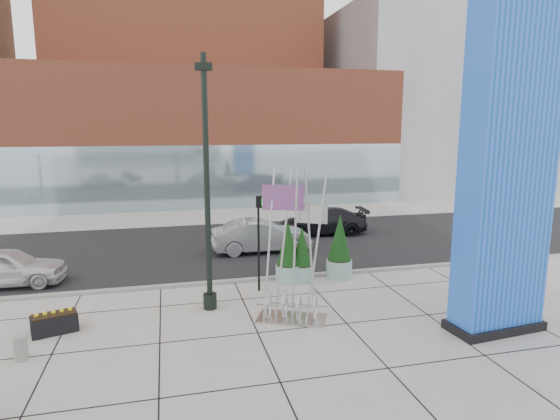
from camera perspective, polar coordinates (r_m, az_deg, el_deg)
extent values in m
plane|color=#9E9991|center=(16.05, -7.06, -13.54)|extent=(160.00, 160.00, 0.00)
cube|color=black|center=(25.49, -9.75, -4.58)|extent=(80.00, 12.00, 0.02)
cube|color=gray|center=(19.74, -8.46, -8.78)|extent=(80.00, 0.30, 0.12)
cube|color=brown|center=(41.71, -10.32, 8.71)|extent=(34.00, 10.00, 11.00)
cube|color=#8CA5B2|center=(37.12, -9.70, 3.93)|extent=(34.00, 0.60, 5.00)
cube|color=slate|center=(54.24, 17.24, 12.42)|extent=(20.00, 18.00, 18.00)
cube|color=blue|center=(15.78, 25.92, 4.14)|extent=(2.91, 1.40, 10.11)
cube|color=black|center=(16.93, 24.61, -12.61)|extent=(3.15, 1.65, 0.28)
cylinder|color=black|center=(16.20, -8.90, 2.84)|extent=(0.20, 0.20, 8.80)
cylinder|color=black|center=(17.21, -8.52, -10.91)|extent=(0.48, 0.48, 0.55)
cube|color=black|center=(16.19, -9.30, 16.87)|extent=(0.59, 0.35, 0.24)
cube|color=silver|center=(16.22, 1.44, -13.07)|extent=(2.55, 1.98, 0.06)
cylinder|color=silver|center=(15.03, -0.99, -4.61)|extent=(0.10, 0.10, 5.19)
cylinder|color=silver|center=(15.46, 0.21, -4.19)|extent=(0.10, 0.10, 5.19)
cylinder|color=silver|center=(15.32, 1.96, -4.33)|extent=(0.10, 0.10, 5.19)
cylinder|color=silver|center=(15.74, 3.29, -3.95)|extent=(0.10, 0.10, 5.19)
cylinder|color=silver|center=(15.39, 4.73, -4.29)|extent=(0.10, 0.10, 5.19)
torus|color=silver|center=(15.78, -1.24, -11.92)|extent=(0.45, 0.89, 0.95)
torus|color=silver|center=(16.08, 0.44, -11.49)|extent=(0.45, 0.89, 0.95)
torus|color=silver|center=(16.02, 2.46, -11.58)|extent=(0.45, 0.89, 0.95)
torus|color=silver|center=(16.35, 4.04, -11.14)|extent=(0.45, 0.89, 0.95)
cube|color=red|center=(15.00, 0.36, 1.44)|extent=(1.29, 0.51, 0.83)
cube|color=silver|center=(15.44, 3.63, -0.28)|extent=(0.93, 0.56, 0.62)
cylinder|color=gray|center=(15.36, -29.06, -14.48)|extent=(0.36, 0.36, 0.70)
cylinder|color=black|center=(18.32, -2.62, -4.25)|extent=(0.09, 0.09, 3.75)
cube|color=black|center=(18.15, -0.18, 1.09)|extent=(1.78, 0.50, 0.45)
cube|color=#19D833|center=(17.97, -1.21, 1.00)|extent=(0.62, 0.14, 0.31)
cylinder|color=#8BBBB0|center=(20.46, 7.21, -7.10)|extent=(1.11, 1.11, 0.78)
cylinder|color=black|center=(20.35, 7.24, -6.06)|extent=(1.02, 1.02, 0.07)
cone|color=black|center=(20.10, 7.30, -3.33)|extent=(1.00, 1.00, 1.99)
cylinder|color=#8BBBB0|center=(19.79, 0.97, -7.70)|extent=(1.03, 1.03, 0.72)
cylinder|color=black|center=(19.69, 0.97, -6.70)|extent=(0.95, 0.95, 0.06)
cone|color=black|center=(19.44, 0.98, -4.09)|extent=(0.93, 0.93, 1.85)
cylinder|color=#8BBBB0|center=(19.96, 2.65, -7.66)|extent=(0.93, 0.93, 0.65)
cylinder|color=black|center=(19.86, 2.66, -6.76)|extent=(0.86, 0.86, 0.06)
cone|color=black|center=(19.63, 2.68, -4.42)|extent=(0.84, 0.84, 1.68)
cube|color=black|center=(16.78, -25.80, -12.37)|extent=(1.49, 1.05, 0.58)
cube|color=black|center=(16.67, -25.88, -11.39)|extent=(1.37, 0.93, 0.06)
imported|color=silver|center=(22.15, -30.47, -6.05)|extent=(4.70, 2.14, 1.56)
imported|color=#93959A|center=(24.23, -2.35, -3.21)|extent=(5.07, 1.79, 1.67)
imported|color=black|center=(28.32, 5.18, -1.40)|extent=(5.54, 2.69, 1.56)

